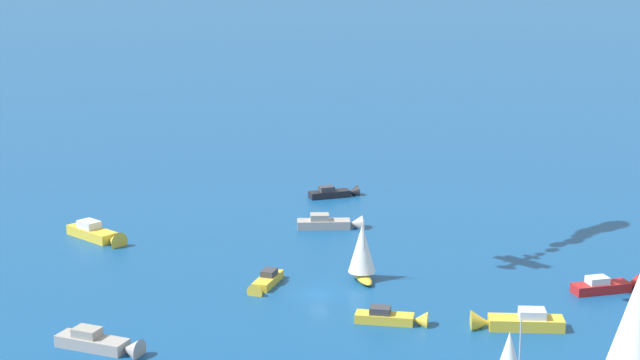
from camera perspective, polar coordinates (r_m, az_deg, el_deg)
The scene contains 11 objects.
ground_plane at distance 131.90m, azimuth -0.05°, elevation -6.16°, with size 2000.00×2000.00×0.00m, color navy.
motorboat_near_centre at distance 159.21m, azimuth 0.69°, elevation -2.33°, with size 7.77×9.44×2.85m.
motorboat_far_port at distance 156.58m, azimuth -11.83°, elevation -2.88°, with size 11.27×4.59×3.18m.
motorboat_inshore at distance 122.88m, azimuth 4.03°, elevation -7.41°, with size 7.63×7.15×2.42m.
sailboat_offshore at distance 109.50m, azimuth 16.72°, elevation -7.54°, with size 7.29×11.09×13.78m.
motorboat_ahead at distance 177.15m, azimuth 0.87°, elevation -0.69°, with size 4.81×8.76×2.47m.
motorboat_mid_cluster at distance 137.56m, azimuth 15.33°, elevation -5.50°, with size 5.66×9.30×2.64m.
sailboat_outer_ring_a at distance 135.97m, azimuth 2.28°, elevation -3.87°, with size 6.57×4.65×8.25m.
motorboat_outer_ring_b at distance 134.38m, azimuth -2.98°, elevation -5.51°, with size 6.16×7.68×2.30m.
motorboat_outer_ring_c at distance 123.01m, azimuth 10.34°, elevation -7.50°, with size 8.91×9.63×3.03m.
motorboat_outer_ring_d at distance 117.56m, azimuth -11.58°, elevation -8.61°, with size 10.00×7.19×2.91m.
Camera 1 is at (-97.94, 75.97, 45.09)m, focal length 59.53 mm.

